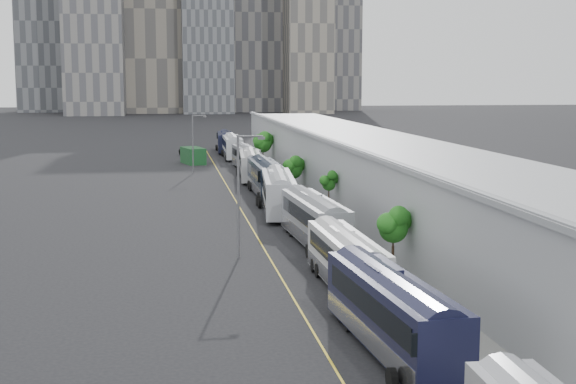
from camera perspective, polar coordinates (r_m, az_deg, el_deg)
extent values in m
cube|color=gray|center=(72.70, 5.66, -2.28)|extent=(10.00, 170.00, 0.12)
cube|color=gold|center=(70.88, -2.60, -2.55)|extent=(0.12, 160.00, 0.02)
cube|color=gray|center=(73.28, 8.73, 0.39)|extent=(12.00, 160.00, 6.80)
cube|color=gray|center=(73.00, 8.77, 2.30)|extent=(12.45, 160.40, 2.57)
cube|color=gray|center=(71.36, 4.26, 3.17)|extent=(0.30, 160.00, 0.40)
cube|color=slate|center=(325.89, -5.80, 12.63)|extent=(20.00, 20.00, 80.00)
cube|color=gray|center=(325.09, 1.46, 11.80)|extent=(18.00, 18.00, 70.00)
cube|color=slate|center=(363.35, 3.19, 12.96)|extent=(22.00, 22.00, 90.00)
cube|color=black|center=(38.85, 7.37, -8.47)|extent=(3.54, 13.35, 3.20)
cube|color=black|center=(38.50, 7.47, -7.73)|extent=(3.49, 11.78, 1.09)
cube|color=silver|center=(39.15, 7.34, -9.91)|extent=(3.57, 13.09, 1.02)
cube|color=black|center=(39.82, 6.81, -5.44)|extent=(1.47, 2.32, 0.30)
cube|color=silver|center=(50.05, 4.19, -4.87)|extent=(2.72, 12.33, 2.97)
cube|color=black|center=(49.76, 4.25, -4.31)|extent=(2.75, 10.85, 1.01)
cube|color=silver|center=(50.27, 4.18, -5.92)|extent=(2.76, 12.08, 0.95)
cube|color=silver|center=(51.08, 3.86, -2.74)|extent=(1.27, 2.10, 0.28)
cube|color=gray|center=(63.47, 1.89, -1.98)|extent=(3.38, 13.48, 3.24)
cube|color=black|center=(63.18, 1.93, -1.49)|extent=(3.35, 11.88, 1.10)
cube|color=silver|center=(63.66, 1.89, -2.89)|extent=(3.41, 13.22, 1.04)
cube|color=gray|center=(64.69, 1.65, -0.20)|extent=(1.45, 2.33, 0.31)
cube|color=#B4B7BF|center=(78.07, -0.71, -0.04)|extent=(4.05, 14.20, 3.39)
cube|color=black|center=(77.78, -0.69, 0.38)|extent=(3.96, 12.54, 1.15)
cube|color=silver|center=(78.23, -0.71, -0.83)|extent=(4.07, 13.93, 1.09)
cube|color=#B4B7BF|center=(79.43, -0.88, 1.45)|extent=(1.61, 2.49, 0.32)
cube|color=black|center=(90.85, -1.59, 1.05)|extent=(2.78, 13.73, 3.32)
cube|color=black|center=(90.57, -1.57, 1.41)|extent=(2.84, 12.08, 1.13)
cube|color=silver|center=(90.98, -1.59, 0.38)|extent=(2.82, 13.46, 1.06)
cube|color=black|center=(92.21, -1.72, 2.29)|extent=(1.38, 2.33, 0.32)
cube|color=silver|center=(105.06, -2.70, 1.91)|extent=(3.53, 13.04, 3.12)
cube|color=black|center=(104.81, -2.69, 2.20)|extent=(3.47, 11.50, 1.06)
cube|color=silver|center=(105.17, -2.69, 1.36)|extent=(3.55, 12.79, 1.00)
cube|color=silver|center=(106.37, -2.79, 2.90)|extent=(1.45, 2.27, 0.30)
cube|color=gray|center=(117.77, -3.03, 2.50)|extent=(3.13, 12.30, 2.95)
cube|color=black|center=(117.53, -3.02, 2.75)|extent=(3.10, 10.84, 1.00)
cube|color=silver|center=(117.86, -3.02, 2.04)|extent=(3.15, 12.06, 0.94)
cube|color=gray|center=(119.02, -3.10, 3.34)|extent=(1.33, 2.13, 0.28)
cube|color=silver|center=(134.37, -3.98, 3.24)|extent=(2.95, 13.56, 3.27)
cube|color=black|center=(134.12, -3.98, 3.49)|extent=(2.98, 11.94, 1.11)
cube|color=silver|center=(134.46, -3.98, 2.80)|extent=(2.99, 13.29, 1.05)
cube|color=silver|center=(135.79, -4.04, 4.05)|extent=(1.39, 2.31, 0.31)
cube|color=#161931|center=(146.52, -4.50, 3.59)|extent=(3.29, 13.02, 3.13)
cube|color=black|center=(146.29, -4.50, 3.80)|extent=(3.26, 11.48, 1.06)
cube|color=silver|center=(146.60, -4.50, 3.20)|extent=(3.32, 12.77, 1.00)
cube|color=#161931|center=(147.89, -4.55, 4.29)|extent=(1.41, 2.25, 0.30)
cylinder|color=black|center=(53.39, 7.47, -4.14)|extent=(0.18, 0.18, 3.56)
sphere|color=#155C17|center=(53.06, 7.50, -2.27)|extent=(1.93, 1.93, 1.93)
cylinder|color=black|center=(75.23, 2.91, -0.56)|extent=(0.18, 0.18, 3.61)
sphere|color=#155C17|center=(75.00, 2.92, 0.72)|extent=(1.28, 1.28, 1.28)
cylinder|color=black|center=(93.13, 0.37, 0.87)|extent=(0.18, 0.18, 2.94)
sphere|color=#155C17|center=(92.96, 0.37, 1.83)|extent=(2.21, 2.21, 2.21)
cylinder|color=black|center=(119.84, -1.80, 2.69)|extent=(0.18, 0.18, 3.99)
sphere|color=#155C17|center=(119.67, -1.80, 3.68)|extent=(2.74, 2.74, 2.74)
cylinder|color=#59595E|center=(58.26, -3.55, -0.36)|extent=(0.18, 0.18, 9.01)
cylinder|color=#59595E|center=(57.88, -2.70, 3.98)|extent=(1.80, 0.14, 0.14)
cube|color=#59595E|center=(57.98, -1.91, 3.84)|extent=(0.50, 0.22, 0.18)
cylinder|color=#59595E|center=(112.68, -6.78, 3.38)|extent=(0.18, 0.18, 8.19)
cylinder|color=#59595E|center=(112.48, -6.36, 5.42)|extent=(1.80, 0.14, 0.14)
cube|color=#59595E|center=(112.52, -5.95, 5.35)|extent=(0.50, 0.22, 0.18)
cube|color=#14411D|center=(126.35, -6.76, 2.58)|extent=(3.95, 6.24, 2.54)
imported|color=black|center=(139.50, -6.86, 2.89)|extent=(4.75, 6.41, 1.62)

